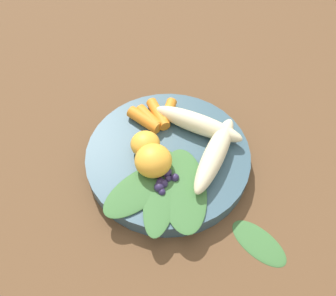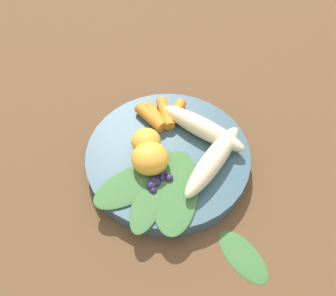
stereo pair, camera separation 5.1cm
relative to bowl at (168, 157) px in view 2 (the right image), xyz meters
The scene contains 16 objects.
ground_plane 0.01m from the bowl, ahead, with size 2.40×2.40×0.00m, color brown.
bowl is the anchor object (origin of this frame).
banana_peeled_left 0.07m from the bowl, 86.17° to the right, with size 0.14×0.03×0.03m, color beige.
banana_peeled_right 0.08m from the bowl, 145.27° to the right, with size 0.14×0.03×0.03m, color beige.
orange_segment_near 0.05m from the bowl, 102.07° to the left, with size 0.05×0.05×0.04m, color #F4A833.
orange_segment_far 0.05m from the bowl, 42.72° to the left, with size 0.04×0.04×0.03m, color #F4A833.
carrot_front 0.08m from the bowl, 42.85° to the right, with size 0.02×0.02×0.05m, color orange.
carrot_mid_left 0.07m from the bowl, 29.80° to the right, with size 0.02×0.02×0.06m, color orange.
carrot_mid_right 0.07m from the bowl, 14.91° to the right, with size 0.02×0.02×0.05m, color orange.
carrot_rear 0.07m from the bowl, ahead, with size 0.02×0.02×0.06m, color orange.
blueberry_pile 0.06m from the bowl, 129.94° to the left, with size 0.04×0.04×0.01m.
coconut_shred_patch 0.06m from the bowl, 116.31° to the left, with size 0.04×0.04×0.00m, color white.
kale_leaf_left 0.08m from the bowl, 105.83° to the left, with size 0.12×0.06×0.01m, color #3D7038.
kale_leaf_right 0.07m from the bowl, 130.00° to the left, with size 0.14×0.05×0.01m, color #3D7038.
kale_leaf_rear 0.07m from the bowl, 155.55° to the left, with size 0.14×0.06×0.01m, color #3D7038.
kale_leaf_stray 0.18m from the bowl, behind, with size 0.08×0.04×0.01m, color #3D7038.
Camera 2 is at (-0.25, 0.17, 0.45)m, focal length 36.74 mm.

